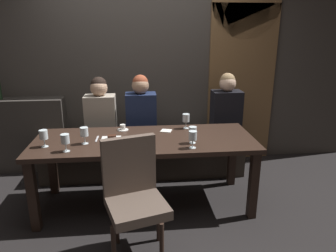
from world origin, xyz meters
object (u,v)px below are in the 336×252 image
object	(u,v)px
wine_glass_center_front	(84,133)
wine_glass_end_right	(186,118)
banquette_bench	(144,158)
espresso_cup	(123,128)
dining_table	(145,147)
dessert_plate	(111,139)
chair_near_side	(134,191)
wine_glass_near_right	(193,136)
wine_glass_end_left	(65,140)
wine_glass_center_back	(44,135)
wine_glass_far_right	(193,132)
diner_bearded	(141,111)
fork_on_table	(97,139)
diner_far_end	(226,108)
diner_redhead	(101,113)

from	to	relation	value
wine_glass_center_front	wine_glass_end_right	bearing A→B (deg)	20.04
banquette_bench	espresso_cup	size ratio (longest dim) A/B	20.83
dining_table	dessert_plate	world-z (taller)	dessert_plate
chair_near_side	wine_glass_near_right	world-z (taller)	chair_near_side
dining_table	dessert_plate	size ratio (longest dim) A/B	11.58
chair_near_side	wine_glass_end_right	world-z (taller)	chair_near_side
banquette_bench	wine_glass_near_right	bearing A→B (deg)	-66.60
chair_near_side	banquette_bench	bearing A→B (deg)	85.45
wine_glass_end_left	chair_near_side	bearing A→B (deg)	-37.04
wine_glass_center_back	wine_glass_far_right	world-z (taller)	same
espresso_cup	diner_bearded	bearing A→B (deg)	62.00
diner_bearded	wine_glass_end_left	bearing A→B (deg)	-125.93
wine_glass_center_back	espresso_cup	distance (m)	0.83
dining_table	fork_on_table	size ratio (longest dim) A/B	12.94
espresso_cup	dessert_plate	xyz separation A→B (m)	(-0.10, -0.30, -0.01)
banquette_bench	diner_far_end	xyz separation A→B (m)	(1.03, 0.02, 0.62)
diner_far_end	wine_glass_near_right	xyz separation A→B (m)	(-0.60, -1.02, 0.01)
wine_glass_end_left	dessert_plate	size ratio (longest dim) A/B	0.86
wine_glass_near_right	espresso_cup	world-z (taller)	wine_glass_near_right
banquette_bench	wine_glass_far_right	bearing A→B (deg)	-62.43
dining_table	wine_glass_end_left	distance (m)	0.79
dining_table	wine_glass_end_left	size ratio (longest dim) A/B	13.41
wine_glass_far_right	espresso_cup	xyz separation A→B (m)	(-0.68, 0.46, -0.09)
espresso_cup	banquette_bench	bearing A→B (deg)	60.84
wine_glass_end_right	wine_glass_far_right	world-z (taller)	same
dining_table	banquette_bench	bearing A→B (deg)	90.00
chair_near_side	wine_glass_center_back	bearing A→B (deg)	144.28
chair_near_side	wine_glass_center_front	size ratio (longest dim) A/B	5.98
banquette_bench	dining_table	bearing A→B (deg)	-90.00
fork_on_table	dessert_plate	bearing A→B (deg)	-12.04
wine_glass_far_right	fork_on_table	size ratio (longest dim) A/B	0.96
banquette_bench	diner_bearded	distance (m)	0.62
banquette_bench	wine_glass_near_right	distance (m)	1.26
banquette_bench	wine_glass_center_front	size ratio (longest dim) A/B	15.24
banquette_bench	wine_glass_end_right	xyz separation A→B (m)	(0.46, -0.41, 0.63)
dining_table	wine_glass_far_right	size ratio (longest dim) A/B	13.41
wine_glass_near_right	dessert_plate	distance (m)	0.82
wine_glass_near_right	wine_glass_far_right	bearing A→B (deg)	80.20
wine_glass_far_right	diner_bearded	bearing A→B (deg)	119.22
dining_table	wine_glass_center_front	world-z (taller)	wine_glass_center_front
diner_bearded	dessert_plate	world-z (taller)	diner_bearded
dining_table	wine_glass_near_right	bearing A→B (deg)	-34.76
dining_table	wine_glass_end_right	world-z (taller)	wine_glass_end_right
chair_near_side	wine_glass_far_right	xyz separation A→B (m)	(0.57, 0.55, 0.30)
diner_redhead	diner_far_end	size ratio (longest dim) A/B	0.97
dining_table	banquette_bench	world-z (taller)	dining_table
banquette_bench	wine_glass_center_front	bearing A→B (deg)	-125.95
diner_far_end	wine_glass_end_left	bearing A→B (deg)	-150.47
diner_bearded	wine_glass_center_front	world-z (taller)	diner_bearded
diner_bearded	wine_glass_center_front	size ratio (longest dim) A/B	5.06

